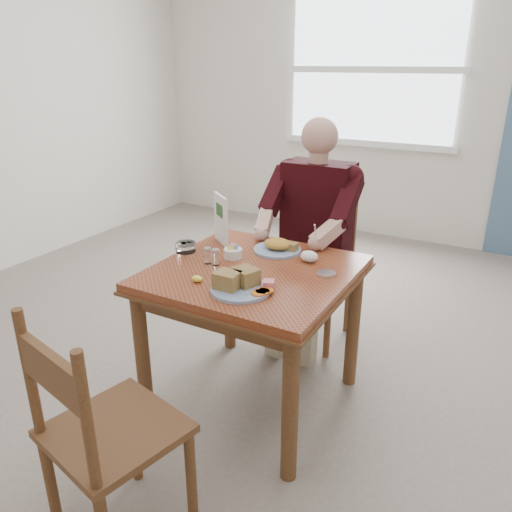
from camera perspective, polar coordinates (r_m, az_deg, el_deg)
The scene contains 16 objects.
floor at distance 2.76m, azimuth -0.25°, elevation -15.99°, with size 6.00×6.00×0.00m, color #6E6059.
wall_back at distance 5.03m, azimuth 17.59°, elevation 17.33°, with size 5.50×5.50×0.00m, color beige.
lemon_wedge at distance 2.25m, azimuth -6.74°, elevation -2.60°, with size 0.05×0.04×0.03m, color yellow.
napkin at distance 2.46m, azimuth 6.10°, elevation -0.04°, with size 0.09×0.07×0.06m, color white.
metal_dish at distance 2.33m, azimuth 8.05°, elevation -2.01°, with size 0.09×0.09×0.01m, color silver.
window at distance 5.09m, azimuth 13.12°, elevation 20.04°, with size 1.72×0.04×1.42m.
table at distance 2.42m, azimuth -0.27°, elevation -3.89°, with size 0.92×0.92×0.75m.
chair_far at distance 3.15m, azimuth 6.89°, elevation -1.09°, with size 0.42×0.42×0.95m.
chair_near at distance 1.89m, azimuth -17.11°, elevation -18.96°, with size 0.50×0.50×0.95m.
diner at distance 2.96m, azimuth 6.50°, elevation 4.29°, with size 0.53×0.56×1.39m.
near_plate at distance 2.15m, azimuth -1.85°, elevation -3.12°, with size 0.29×0.29×0.09m.
far_plate at distance 2.59m, azimuth 2.59°, elevation 1.09°, with size 0.25×0.25×0.07m.
caddy at distance 2.50m, azimuth -2.64°, elevation 0.32°, with size 0.12×0.12×0.07m.
shakers at distance 2.42m, azimuth -5.08°, elevation -0.04°, with size 0.09×0.04×0.08m.
creamer at distance 2.61m, azimuth -8.05°, elevation 1.03°, with size 0.13×0.13×0.05m.
menu at distance 2.68m, azimuth -4.03°, elevation 4.24°, with size 0.15×0.12×0.27m.
Camera 1 is at (1.08, -1.91, 1.67)m, focal length 35.00 mm.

